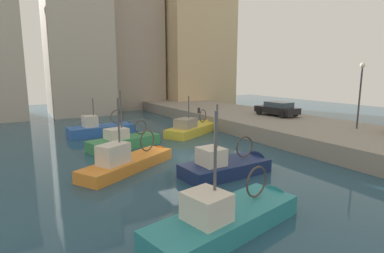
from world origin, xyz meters
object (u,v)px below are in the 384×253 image
object	(u,v)px
fishing_boat_navy	(231,171)
fishing_boat_yellow	(195,132)
parked_car_black	(277,109)
fishing_boat_green	(128,145)
fishing_boat_orange	(132,166)
fishing_boat_blue	(105,133)
quay_streetlamp	(361,85)
fishing_boat_teal	(232,224)
mooring_bollard_mid	(199,110)

from	to	relation	value
fishing_boat_navy	fishing_boat_yellow	size ratio (longest dim) A/B	0.81
fishing_boat_navy	parked_car_black	xyz separation A→B (m)	(12.09, 8.63, 1.78)
fishing_boat_green	fishing_boat_orange	xyz separation A→B (m)	(-1.47, -4.97, 0.04)
fishing_boat_yellow	fishing_boat_orange	distance (m)	10.79
fishing_boat_navy	fishing_boat_blue	size ratio (longest dim) A/B	0.90
fishing_boat_orange	quay_streetlamp	world-z (taller)	quay_streetlamp
fishing_boat_orange	fishing_boat_navy	bearing A→B (deg)	-39.18
fishing_boat_navy	fishing_boat_blue	bearing A→B (deg)	102.42
fishing_boat_green	fishing_boat_yellow	distance (m)	7.09
fishing_boat_teal	quay_streetlamp	world-z (taller)	quay_streetlamp
mooring_bollard_mid	parked_car_black	bearing A→B (deg)	-44.56
fishing_boat_blue	mooring_bollard_mid	world-z (taller)	fishing_boat_blue
fishing_boat_green	quay_streetlamp	xyz separation A→B (m)	(15.08, -7.80, 4.34)
quay_streetlamp	fishing_boat_orange	bearing A→B (deg)	170.30
fishing_boat_teal	fishing_boat_green	xyz separation A→B (m)	(0.71, 13.24, 0.00)
fishing_boat_green	parked_car_black	size ratio (longest dim) A/B	1.45
fishing_boat_yellow	fishing_boat_blue	distance (m)	7.86
fishing_boat_navy	fishing_boat_green	size ratio (longest dim) A/B	0.91
fishing_boat_teal	parked_car_black	distance (m)	20.67
fishing_boat_blue	quay_streetlamp	distance (m)	20.70
mooring_bollard_mid	fishing_boat_blue	bearing A→B (deg)	-179.25
fishing_boat_teal	fishing_boat_blue	size ratio (longest dim) A/B	1.13
parked_car_black	quay_streetlamp	distance (m)	8.35
fishing_boat_green	fishing_boat_yellow	size ratio (longest dim) A/B	0.89
quay_streetlamp	fishing_boat_blue	bearing A→B (deg)	139.14
fishing_boat_orange	parked_car_black	size ratio (longest dim) A/B	1.59
fishing_boat_orange	mooring_bollard_mid	size ratio (longest dim) A/B	12.46
fishing_boat_yellow	fishing_boat_green	bearing A→B (deg)	-164.12
parked_car_black	quay_streetlamp	size ratio (longest dim) A/B	0.89
fishing_boat_navy	quay_streetlamp	distance (m)	13.00
fishing_boat_yellow	mooring_bollard_mid	distance (m)	4.67
fishing_boat_navy	fishing_boat_orange	xyz separation A→B (m)	(-4.31, 3.51, 0.04)
fishing_boat_navy	fishing_boat_green	world-z (taller)	fishing_boat_green
fishing_boat_orange	fishing_boat_blue	bearing A→B (deg)	83.18
fishing_boat_orange	quay_streetlamp	bearing A→B (deg)	-9.70
fishing_boat_yellow	fishing_boat_blue	world-z (taller)	fishing_boat_yellow
fishing_boat_navy	fishing_boat_teal	world-z (taller)	fishing_boat_teal
mooring_bollard_mid	quay_streetlamp	bearing A→B (deg)	-67.08
fishing_boat_teal	fishing_boat_orange	bearing A→B (deg)	95.22
parked_car_black	mooring_bollard_mid	distance (m)	7.73
fishing_boat_navy	quay_streetlamp	world-z (taller)	quay_streetlamp
fishing_boat_orange	fishing_boat_blue	world-z (taller)	fishing_boat_orange
fishing_boat_teal	quay_streetlamp	xyz separation A→B (m)	(15.79, 5.45, 4.34)
fishing_boat_blue	parked_car_black	bearing A→B (deg)	-19.25
fishing_boat_green	fishing_boat_blue	world-z (taller)	fishing_boat_green
fishing_boat_navy	fishing_boat_orange	distance (m)	5.56
fishing_boat_teal	quay_streetlamp	size ratio (longest dim) A/B	1.47
fishing_boat_teal	parked_car_black	xyz separation A→B (m)	(15.65, 13.39, 1.78)
fishing_boat_blue	mooring_bollard_mid	size ratio (longest dim) A/B	11.42
fishing_boat_teal	quay_streetlamp	bearing A→B (deg)	19.03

